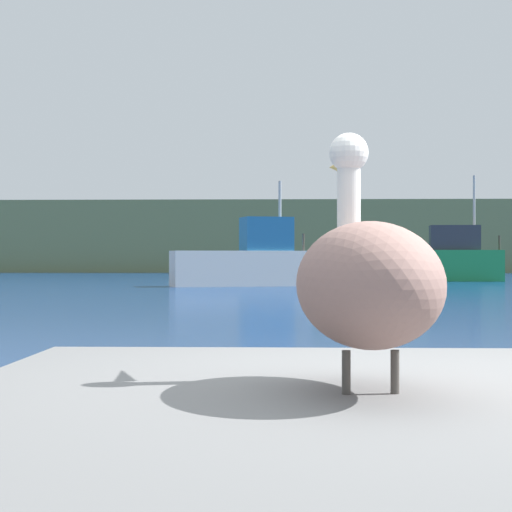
# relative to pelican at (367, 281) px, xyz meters

# --- Properties ---
(hillside_backdrop) EXTENTS (140.00, 11.12, 5.36)m
(hillside_backdrop) POSITION_rel_pelican_xyz_m (0.49, 69.52, 1.59)
(hillside_backdrop) COLOR #6B7A51
(hillside_backdrop) RESTS_ON ground
(pier_dock) EXTENTS (2.98, 3.11, 0.70)m
(pier_dock) POSITION_rel_pelican_xyz_m (0.00, -0.01, -0.73)
(pier_dock) COLOR slate
(pier_dock) RESTS_ON ground
(pelican) EXTENTS (0.60, 1.28, 0.94)m
(pelican) POSITION_rel_pelican_xyz_m (0.00, 0.00, 0.00)
(pelican) COLOR #987168
(pelican) RESTS_ON pier_dock
(fishing_boat_green) EXTENTS (6.70, 2.37, 5.09)m
(fishing_boat_green) POSITION_rel_pelican_xyz_m (6.86, 41.69, -0.09)
(fishing_boat_green) COLOR #1E8C4C
(fishing_boat_green) RESTS_ON ground
(fishing_boat_white) EXTENTS (5.69, 3.07, 4.22)m
(fishing_boat_white) POSITION_rel_pelican_xyz_m (-1.97, 33.50, -0.07)
(fishing_boat_white) COLOR white
(fishing_boat_white) RESTS_ON ground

